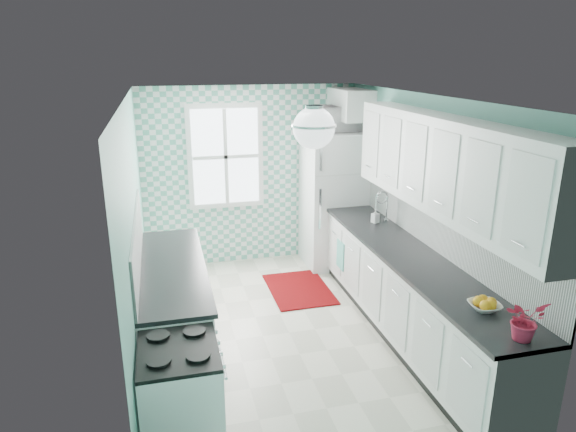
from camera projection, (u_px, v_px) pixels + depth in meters
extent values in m
cube|color=silver|center=(289.00, 333.00, 5.57)|extent=(3.00, 4.40, 0.02)
cube|color=white|center=(289.00, 96.00, 4.81)|extent=(3.00, 4.40, 0.02)
cube|color=#62A797|center=(251.00, 176.00, 7.24)|extent=(3.00, 0.02, 2.50)
cube|color=#62A797|center=(378.00, 333.00, 3.15)|extent=(3.00, 0.02, 2.50)
cube|color=#62A797|center=(135.00, 236.00, 4.84)|extent=(0.02, 4.40, 2.50)
cube|color=#62A797|center=(424.00, 213.00, 5.55)|extent=(0.02, 4.40, 2.50)
cube|color=#5BAF97|center=(251.00, 176.00, 7.22)|extent=(3.00, 0.01, 2.50)
cube|color=white|center=(225.00, 157.00, 7.02)|extent=(1.04, 0.05, 1.44)
cube|color=white|center=(226.00, 157.00, 7.00)|extent=(0.90, 0.02, 1.30)
cube|color=white|center=(441.00, 229.00, 5.19)|extent=(0.02, 3.60, 0.51)
cube|color=white|center=(137.00, 244.00, 4.79)|extent=(0.02, 2.15, 0.51)
cube|color=white|center=(445.00, 166.00, 4.76)|extent=(0.33, 3.20, 0.90)
cube|color=white|center=(349.00, 104.00, 6.89)|extent=(0.40, 0.74, 0.40)
cylinder|color=silver|center=(314.00, 108.00, 4.08)|extent=(0.14, 0.14, 0.04)
cylinder|color=silver|center=(314.00, 117.00, 4.10)|extent=(0.02, 0.02, 0.12)
sphere|color=white|center=(314.00, 128.00, 4.13)|extent=(0.34, 0.34, 0.34)
cube|color=white|center=(410.00, 299.00, 5.35)|extent=(0.60, 3.60, 0.90)
cube|color=black|center=(412.00, 257.00, 5.20)|extent=(0.63, 3.60, 0.04)
cube|color=white|center=(174.00, 312.00, 5.08)|extent=(0.60, 2.15, 0.90)
cube|color=black|center=(172.00, 268.00, 4.95)|extent=(0.63, 2.15, 0.04)
cube|color=silver|center=(334.00, 199.00, 7.20)|extent=(0.83, 0.78, 1.90)
cube|color=silver|center=(345.00, 175.00, 6.70)|extent=(0.81, 0.01, 0.02)
cube|color=silver|center=(321.00, 159.00, 6.54)|extent=(0.03, 0.03, 0.30)
cube|color=silver|center=(320.00, 209.00, 6.74)|extent=(0.03, 0.03, 0.54)
cube|color=white|center=(181.00, 399.00, 3.81)|extent=(0.57, 0.72, 0.85)
cube|color=black|center=(178.00, 349.00, 3.68)|extent=(0.57, 0.72, 0.03)
cube|color=black|center=(220.00, 387.00, 3.86)|extent=(0.01, 0.47, 0.28)
cube|color=silver|center=(373.00, 226.00, 6.16)|extent=(0.48, 0.40, 0.12)
cylinder|color=silver|center=(387.00, 209.00, 6.14)|extent=(0.02, 0.02, 0.30)
torus|color=silver|center=(383.00, 194.00, 6.07)|extent=(0.16, 0.02, 0.16)
cube|color=#620D13|center=(299.00, 289.00, 6.59)|extent=(0.75, 1.07, 0.02)
cube|color=#5FA39D|center=(340.00, 255.00, 6.44)|extent=(0.04, 0.24, 0.36)
imported|color=white|center=(485.00, 306.00, 4.08)|extent=(0.25, 0.25, 0.06)
imported|color=#A20C06|center=(525.00, 320.00, 3.63)|extent=(0.31, 0.28, 0.30)
imported|color=#90A7AE|center=(375.00, 216.00, 6.19)|extent=(0.10, 0.10, 0.17)
imported|color=white|center=(337.00, 119.00, 6.86)|extent=(0.62, 0.44, 0.34)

